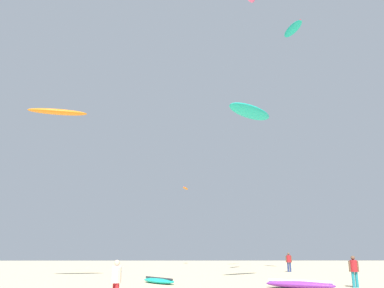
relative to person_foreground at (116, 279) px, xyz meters
name	(u,v)px	position (x,y,z in m)	size (l,w,h in m)	color
person_foreground	(116,279)	(0.00, 0.00, 0.00)	(0.41, 0.46, 1.72)	#B21E23
person_midground	(354,269)	(12.44, 7.03, 0.02)	(0.58, 0.40, 1.75)	teal
person_left	(289,261)	(12.50, 22.07, 0.02)	(0.58, 0.40, 1.76)	navy
kite_grounded_near	(159,281)	(0.99, 9.85, -0.83)	(2.65, 2.99, 0.39)	#19B29E
kite_grounded_mid	(300,285)	(9.07, 6.41, -0.78)	(3.90, 2.94, 0.50)	purple
kite_aloft_0	(241,109)	(9.21, 27.52, 17.46)	(2.31, 2.15, 0.50)	#19B29E
kite_aloft_1	(185,188)	(2.51, 36.64, 9.14)	(1.00, 2.30, 0.38)	orange
kite_aloft_2	(58,112)	(-6.93, 11.10, 11.02)	(4.43, 2.12, 0.64)	orange
kite_aloft_3	(250,112)	(7.39, 10.40, 10.83)	(4.15, 4.00, 0.86)	#19B29E
kite_aloft_4	(293,29)	(13.29, 17.79, 22.32)	(1.69, 3.24, 0.70)	#19B29E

